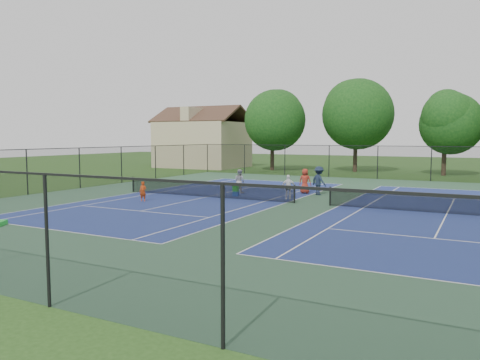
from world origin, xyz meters
The scene contains 16 objects.
ground centered at (0.00, 0.00, 0.00)m, with size 140.00×140.00×0.00m, color #234716.
court_pad centered at (0.00, 0.00, 0.00)m, with size 36.00×36.00×0.01m, color #31573C.
tennis_court_left centered at (-7.00, 0.00, 0.10)m, with size 12.00×23.83×1.07m.
tennis_court_right centered at (7.00, 0.00, 0.10)m, with size 12.00×23.83×1.07m.
perimeter_fence centered at (0.00, 0.00, 1.60)m, with size 36.08×36.08×3.02m.
tree_back_a centered at (-13.00, 24.00, 6.04)m, with size 6.80×6.80×9.15m.
tree_back_b centered at (-4.00, 26.00, 6.60)m, with size 7.60×7.60×10.03m.
tree_back_c centered at (5.00, 25.00, 5.48)m, with size 6.00×6.00×8.40m.
clapboard_house centered at (-23.00, 25.00, 3.09)m, with size 10.80×8.10×7.65m.
child_player centered at (-9.32, -3.37, 0.59)m, with size 0.43×0.28×1.18m, color #CD3D0D.
instructor centered at (-6.16, 2.95, 0.81)m, with size 0.79×0.61×1.62m, color gray.
bystander_a centered at (-2.03, 1.53, 0.75)m, with size 0.88×0.37×1.50m, color white.
bystander_b centered at (-1.03, 4.36, 0.95)m, with size 1.22×0.70×1.89m, color #172133.
bystander_c centered at (-2.11, 4.70, 0.84)m, with size 0.82×0.54×1.68m, color maroon.
ball_crate centered at (-5.55, 1.25, 0.16)m, with size 0.36×0.30×0.31m, color #163F99.
ball_hopper centered at (-5.55, 1.25, 0.50)m, with size 0.34×0.28×0.37m, color #1B9B1D.
Camera 1 is at (8.54, -25.05, 3.81)m, focal length 35.00 mm.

